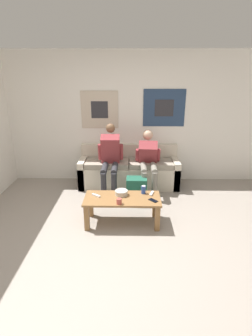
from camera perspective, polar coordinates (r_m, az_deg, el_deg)
The scene contains 13 objects.
ground_plane at distance 3.53m, azimuth -2.53°, elevation -17.08°, with size 18.00×18.00×0.00m, color gray.
wall_back at distance 5.28m, azimuth -1.20°, elevation 10.70°, with size 10.00×0.07×2.55m.
couch at distance 5.21m, azimuth 0.65°, elevation -0.68°, with size 1.93×0.66×0.78m.
coffee_table at distance 3.87m, azimuth -0.80°, elevation -7.53°, with size 1.11×0.50×0.42m.
person_seated_adult at distance 4.78m, azimuth -3.48°, elevation 2.32°, with size 0.47×0.94×1.25m.
person_seated_teen at distance 4.83m, azimuth 4.88°, elevation 1.87°, with size 0.47×1.00×1.12m.
backpack at distance 4.52m, azimuth 2.29°, elevation -5.04°, with size 0.35×0.28×0.45m.
ceramic_bowl at distance 3.90m, azimuth -1.02°, elevation -5.33°, with size 0.19×0.19×0.08m.
pillar_candle at distance 3.65m, azimuth -1.52°, elevation -7.25°, with size 0.07×0.07×0.09m.
drink_can_blue at distance 3.95m, azimuth 3.83°, elevation -4.72°, with size 0.07×0.07×0.12m.
game_controller_near_left at distance 3.90m, azimuth -6.54°, elevation -5.94°, with size 0.14×0.11×0.03m.
game_controller_near_right at distance 3.96m, azimuth 5.61°, elevation -5.53°, with size 0.08×0.15×0.03m.
cell_phone at distance 3.77m, azimuth 5.93°, elevation -7.03°, with size 0.14×0.14×0.01m.
Camera 1 is at (0.19, -2.81, 2.12)m, focal length 28.00 mm.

